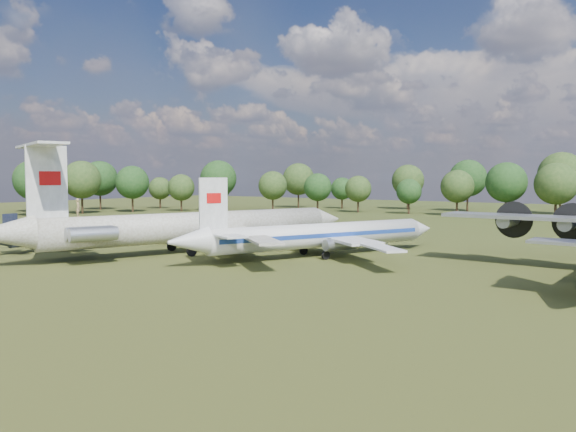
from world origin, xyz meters
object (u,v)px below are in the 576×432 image
Objects in this scene: il62_airliner at (196,232)px; small_prop_northwest at (94,236)px; person_on_il62 at (78,208)px; tu104_jet at (321,240)px; small_prop_west at (51,240)px.

il62_airliner is 18.34m from small_prop_northwest.
il62_airliner is at bearing -67.55° from person_on_il62.
tu104_jet is 33.83m from small_prop_west.
il62_airliner is at bearing 10.00° from small_prop_northwest.
il62_airliner reaches higher than small_prop_west.
small_prop_northwest is at bearing 100.63° from small_prop_west.
il62_airliner reaches higher than tu104_jet.
tu104_jet is 26.66m from person_on_il62.
small_prop_northwest is 18.45m from person_on_il62.
small_prop_northwest is (-32.42, -6.92, -0.88)m from tu104_jet.
il62_airliner is 15.28m from tu104_jet.
person_on_il62 is at bearing -22.04° from small_prop_west.
small_prop_northwest is at bearing -156.02° from il62_airliner.
tu104_jet reaches higher than small_prop_northwest.
tu104_jet is (14.18, 5.65, -0.52)m from il62_airliner.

